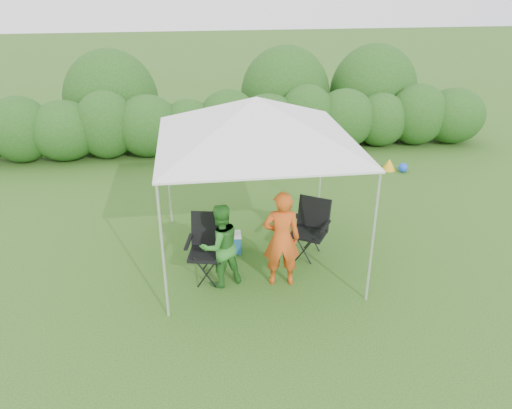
{
  "coord_description": "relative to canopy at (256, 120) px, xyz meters",
  "views": [
    {
      "loc": [
        -1.02,
        -7.01,
        4.62
      ],
      "look_at": [
        -0.02,
        0.4,
        1.05
      ],
      "focal_mm": 35.0,
      "sensor_mm": 36.0,
      "label": 1
    }
  ],
  "objects": [
    {
      "name": "chair_right",
      "position": [
        0.95,
        -0.04,
        -1.88
      ],
      "size": [
        0.8,
        0.78,
        1.02
      ],
      "rotation": [
        0.0,
        0.0,
        -0.56
      ],
      "color": "black",
      "rests_on": "ground"
    },
    {
      "name": "bottle",
      "position": [
        -0.39,
        0.17,
        -2.01
      ],
      "size": [
        0.06,
        0.06,
        0.22
      ],
      "primitive_type": "cylinder",
      "color": "#592D0C",
      "rests_on": "cooler"
    },
    {
      "name": "lawn_toy",
      "position": [
        3.93,
        3.59,
        -2.32
      ],
      "size": [
        0.58,
        0.48,
        0.29
      ],
      "color": "gold",
      "rests_on": "ground"
    },
    {
      "name": "cooler",
      "position": [
        -0.45,
        0.21,
        -2.29
      ],
      "size": [
        0.42,
        0.32,
        0.35
      ],
      "rotation": [
        0.0,
        0.0,
        -0.04
      ],
      "color": "#225F9C",
      "rests_on": "ground"
    },
    {
      "name": "hedge",
      "position": [
        0.1,
        5.5,
        -1.64
      ],
      "size": [
        14.48,
        1.53,
        1.8
      ],
      "color": "#255219",
      "rests_on": "ground"
    },
    {
      "name": "canopy",
      "position": [
        0.0,
        0.0,
        0.0
      ],
      "size": [
        3.1,
        3.1,
        2.83
      ],
      "color": "silver",
      "rests_on": "ground"
    },
    {
      "name": "chair_left",
      "position": [
        -0.84,
        -0.51,
        -1.85
      ],
      "size": [
        0.76,
        0.71,
        1.08
      ],
      "rotation": [
        0.0,
        0.0,
        -0.2
      ],
      "color": "black",
      "rests_on": "ground"
    },
    {
      "name": "man",
      "position": [
        0.28,
        -0.87,
        -1.66
      ],
      "size": [
        0.62,
        0.44,
        1.61
      ],
      "primitive_type": "imported",
      "rotation": [
        0.0,
        0.0,
        3.05
      ],
      "color": "#D84E18",
      "rests_on": "ground"
    },
    {
      "name": "woman",
      "position": [
        -0.67,
        -0.76,
        -1.77
      ],
      "size": [
        0.82,
        0.73,
        1.39
      ],
      "primitive_type": "imported",
      "rotation": [
        0.0,
        0.0,
        3.51
      ],
      "color": "#2E7927",
      "rests_on": "ground"
    },
    {
      "name": "ground",
      "position": [
        0.0,
        -0.5,
        -2.46
      ],
      "size": [
        70.0,
        70.0,
        0.0
      ],
      "primitive_type": "plane",
      "color": "#355F1E"
    }
  ]
}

